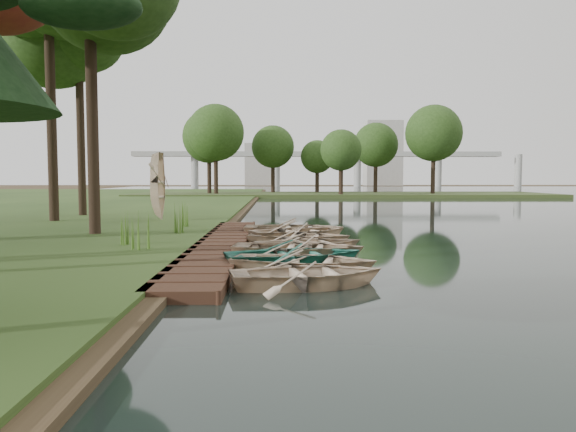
{
  "coord_description": "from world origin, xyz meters",
  "views": [
    {
      "loc": [
        0.25,
        -18.29,
        2.42
      ],
      "look_at": [
        0.61,
        0.55,
        1.11
      ],
      "focal_mm": 35.0,
      "sensor_mm": 36.0,
      "label": 1
    }
  ],
  "objects_px": {
    "rowboat_2": "(295,252)",
    "stored_rowboat": "(160,213)",
    "rowboat_0": "(308,271)",
    "boardwalk": "(221,246)",
    "rowboat_1": "(304,259)"
  },
  "relations": [
    {
      "from": "rowboat_2",
      "to": "stored_rowboat",
      "type": "bearing_deg",
      "value": 12.65
    },
    {
      "from": "rowboat_0",
      "to": "stored_rowboat",
      "type": "height_order",
      "value": "stored_rowboat"
    },
    {
      "from": "boardwalk",
      "to": "rowboat_2",
      "type": "distance_m",
      "value": 4.3
    },
    {
      "from": "boardwalk",
      "to": "stored_rowboat",
      "type": "xyz_separation_m",
      "value": [
        -3.88,
        9.19,
        0.49
      ]
    },
    {
      "from": "boardwalk",
      "to": "stored_rowboat",
      "type": "relative_size",
      "value": 4.84
    },
    {
      "from": "stored_rowboat",
      "to": "rowboat_1",
      "type": "bearing_deg",
      "value": -153.58
    },
    {
      "from": "boardwalk",
      "to": "rowboat_0",
      "type": "xyz_separation_m",
      "value": [
        2.51,
        -6.31,
        0.25
      ]
    },
    {
      "from": "rowboat_0",
      "to": "rowboat_2",
      "type": "xyz_separation_m",
      "value": [
        -0.2,
        2.7,
        0.03
      ]
    },
    {
      "from": "boardwalk",
      "to": "rowboat_1",
      "type": "distance_m",
      "value": 5.31
    },
    {
      "from": "rowboat_1",
      "to": "boardwalk",
      "type": "bearing_deg",
      "value": 41.0
    },
    {
      "from": "boardwalk",
      "to": "stored_rowboat",
      "type": "bearing_deg",
      "value": 112.89
    },
    {
      "from": "rowboat_0",
      "to": "rowboat_2",
      "type": "relative_size",
      "value": 0.92
    },
    {
      "from": "rowboat_2",
      "to": "boardwalk",
      "type": "bearing_deg",
      "value": 19.42
    },
    {
      "from": "rowboat_0",
      "to": "stored_rowboat",
      "type": "distance_m",
      "value": 16.77
    },
    {
      "from": "rowboat_0",
      "to": "stored_rowboat",
      "type": "relative_size",
      "value": 1.02
    }
  ]
}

